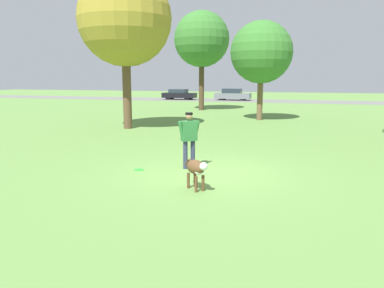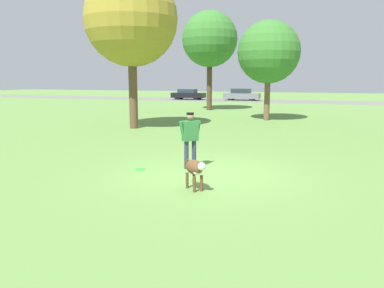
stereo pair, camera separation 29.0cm
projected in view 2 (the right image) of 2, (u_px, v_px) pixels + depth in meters
The scene contains 10 objects.
ground_plane at pixel (206, 173), 10.32m from camera, with size 120.00×120.00×0.00m, color #608C42.
far_road_strip at pixel (291, 101), 41.36m from camera, with size 120.00×6.00×0.01m.
person at pixel (190, 136), 10.70m from camera, with size 0.56×0.56×1.62m.
dog at pixel (195, 169), 8.66m from camera, with size 0.76×0.74×0.73m.
frisbee at pixel (140, 169), 10.68m from camera, with size 0.27×0.27×0.02m.
tree_far_left at pixel (210, 39), 29.40m from camera, with size 4.37×4.37×7.78m.
tree_near_left at pixel (131, 20), 18.54m from camera, with size 4.65×4.65×7.77m.
tree_mid_center at pixel (269, 52), 22.43m from camera, with size 3.75×3.75×5.98m.
parked_car_black at pixel (188, 94), 44.87m from camera, with size 3.94×1.72×1.25m.
parked_car_grey at pixel (242, 95), 43.25m from camera, with size 4.10×1.77×1.35m.
Camera 2 is at (2.82, -9.63, 2.59)m, focal length 35.00 mm.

